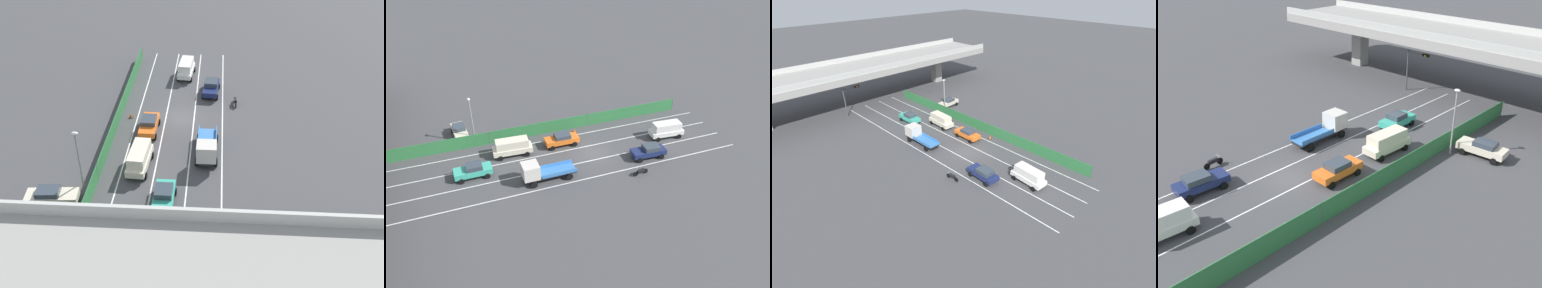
# 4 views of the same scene
# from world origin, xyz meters

# --- Properties ---
(ground_plane) EXTENTS (300.00, 300.00, 0.00)m
(ground_plane) POSITION_xyz_m (0.00, 0.00, 0.00)
(ground_plane) COLOR #424244
(lane_line_left_edge) EXTENTS (0.14, 45.49, 0.01)m
(lane_line_left_edge) POSITION_xyz_m (-4.81, 4.75, 0.00)
(lane_line_left_edge) COLOR silver
(lane_line_left_edge) RESTS_ON ground
(lane_line_mid_left) EXTENTS (0.14, 45.49, 0.01)m
(lane_line_mid_left) POSITION_xyz_m (-1.60, 4.75, 0.00)
(lane_line_mid_left) COLOR silver
(lane_line_mid_left) RESTS_ON ground
(lane_line_mid_right) EXTENTS (0.14, 45.49, 0.01)m
(lane_line_mid_right) POSITION_xyz_m (1.60, 4.75, 0.00)
(lane_line_mid_right) COLOR silver
(lane_line_mid_right) RESTS_ON ground
(lane_line_right_edge) EXTENTS (0.14, 45.49, 0.01)m
(lane_line_right_edge) POSITION_xyz_m (4.81, 4.75, 0.00)
(lane_line_right_edge) COLOR silver
(lane_line_right_edge) RESTS_ON ground
(elevated_overpass) EXTENTS (59.98, 11.36, 8.26)m
(elevated_overpass) POSITION_xyz_m (0.00, 29.49, 6.60)
(elevated_overpass) COLOR gray
(elevated_overpass) RESTS_ON ground
(green_fence) EXTENTS (0.10, 41.59, 1.79)m
(green_fence) POSITION_xyz_m (6.70, 4.75, 0.89)
(green_fence) COLOR #2D753D
(green_fence) RESTS_ON ground
(car_taxi_teal) EXTENTS (1.97, 4.26, 1.69)m
(car_taxi_teal) POSITION_xyz_m (0.20, 14.61, 0.92)
(car_taxi_teal) COLOR teal
(car_taxi_teal) RESTS_ON ground
(car_van_white) EXTENTS (2.28, 4.61, 2.14)m
(car_van_white) POSITION_xyz_m (0.04, -10.78, 1.21)
(car_van_white) COLOR silver
(car_van_white) RESTS_ON ground
(car_taxi_orange) EXTENTS (2.01, 4.41, 1.60)m
(car_taxi_orange) POSITION_xyz_m (3.08, 2.95, 0.90)
(car_taxi_orange) COLOR orange
(car_taxi_orange) RESTS_ON ground
(car_sedan_navy) EXTENTS (2.22, 4.36, 1.60)m
(car_sedan_navy) POSITION_xyz_m (-3.36, -6.21, 0.89)
(car_sedan_navy) COLOR navy
(car_sedan_navy) RESTS_ON ground
(car_van_cream) EXTENTS (2.25, 4.96, 2.15)m
(car_van_cream) POSITION_xyz_m (3.11, 9.42, 1.22)
(car_van_cream) COLOR beige
(car_van_cream) RESTS_ON ground
(flatbed_truck_blue) EXTENTS (2.19, 6.13, 2.51)m
(flatbed_truck_blue) POSITION_xyz_m (-3.27, 7.76, 1.29)
(flatbed_truck_blue) COLOR black
(flatbed_truck_blue) RESTS_ON ground
(motorcycle) EXTENTS (0.60, 1.95, 0.93)m
(motorcycle) POSITION_xyz_m (-6.30, -3.50, 0.46)
(motorcycle) COLOR black
(motorcycle) RESTS_ON ground
(parked_sedan_cream) EXTENTS (4.62, 2.20, 1.61)m
(parked_sedan_cream) POSITION_xyz_m (9.93, 15.08, 0.90)
(parked_sedan_cream) COLOR beige
(parked_sedan_cream) RESTS_ON ground
(traffic_light) EXTENTS (3.28, 0.41, 5.43)m
(traffic_light) POSITION_xyz_m (-5.42, 24.98, 3.84)
(traffic_light) COLOR #47474C
(traffic_light) RESTS_ON ground
(street_lamp) EXTENTS (0.60, 0.36, 6.49)m
(street_lamp) POSITION_xyz_m (7.56, 13.42, 3.99)
(street_lamp) COLOR gray
(street_lamp) RESTS_ON ground
(traffic_cone) EXTENTS (0.47, 0.47, 0.59)m
(traffic_cone) POSITION_xyz_m (5.55, 0.27, 0.27)
(traffic_cone) COLOR orange
(traffic_cone) RESTS_ON ground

